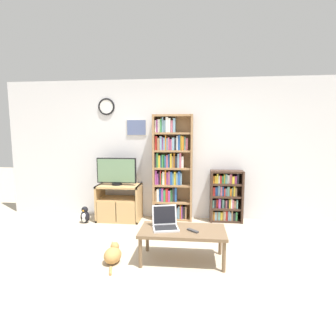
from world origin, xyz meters
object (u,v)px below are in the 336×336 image
Objects in this scene: bookshelf_short at (225,197)px; coffee_table at (183,233)px; laptop at (165,223)px; tv_stand at (119,202)px; cat at (113,254)px; penguin_figurine at (85,215)px; remote_near_laptop at (193,231)px; television at (117,171)px; bookshelf_tall at (171,169)px.

coffee_table is at bearing -113.55° from bookshelf_short.
tv_stand is at bearing 112.03° from laptop.
cat is 1.69m from penguin_figurine.
penguin_figurine is at bearing -171.48° from bookshelf_short.
remote_near_laptop is at bearing -33.66° from penguin_figurine.
tv_stand reaches higher than coffee_table.
penguin_figurine is at bearing 97.16° from remote_near_laptop.
laptop is 1.25× the size of penguin_figurine.
television is at bearing 113.05° from laptop.
television reaches higher than penguin_figurine.
bookshelf_tall is (0.95, 0.15, 0.62)m from tv_stand.
tv_stand is 5.25× the size of remote_near_laptop.
television is at bearing -172.44° from tv_stand.
remote_near_laptop is (1.41, -1.52, -0.50)m from television.
bookshelf_short is at bearing 53.29° from cat.
bookshelf_short is at bearing 66.45° from coffee_table.
remote_near_laptop is at bearing -75.80° from bookshelf_tall.
penguin_figurine is (-1.95, 1.30, -0.28)m from remote_near_laptop.
laptop is (-0.22, 0.04, 0.11)m from coffee_table.
laptop is at bearing -120.46° from bookshelf_short.
cat is at bearing -76.36° from tv_stand.
bookshelf_tall is 12.97× the size of remote_near_laptop.
laptop is 0.76m from cat.
cat is at bearing -75.13° from television.
laptop is at bearing 169.70° from coffee_table.
remote_near_laptop is at bearing -47.18° from television.
tv_stand is at bearing 7.56° from television.
bookshelf_tall is 1.82m from remote_near_laptop.
bookshelf_short is 1.83m from laptop.
cat is 1.49× the size of penguin_figurine.
bookshelf_short reaches higher than penguin_figurine.
bookshelf_tall is at bearing 55.02° from remote_near_laptop.
tv_stand is 1.75× the size of cat.
bookshelf_tall reaches higher than bookshelf_short.
bookshelf_short reaches higher than remote_near_laptop.
remote_near_laptop is (0.35, -0.10, -0.06)m from laptop.
coffee_table reaches higher than cat.
bookshelf_short is 3.13× the size of penguin_figurine.
bookshelf_tall is at bearing 9.20° from television.
television is 2.41× the size of penguin_figurine.
laptop is 2.51× the size of remote_near_laptop.
bookshelf_tall is 1.76m from coffee_table.
laptop is (1.06, -1.43, -0.44)m from television.
coffee_table is at bearing -79.60° from bookshelf_tall.
bookshelf_tall reaches higher than television.
bookshelf_tall reaches higher than remote_near_laptop.
tv_stand is at bearing 108.57° from cat.
laptop is at bearing 115.63° from remote_near_laptop.
television reaches higher than remote_near_laptop.
penguin_figurine is (-0.54, -0.22, -0.78)m from television.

